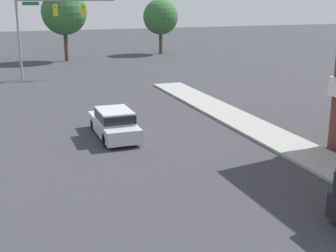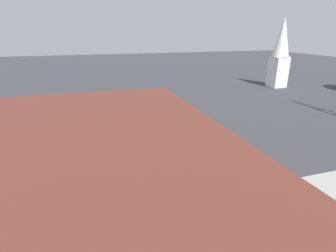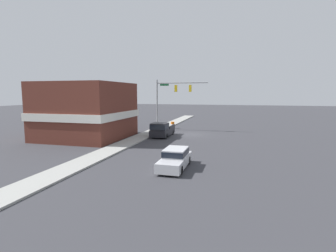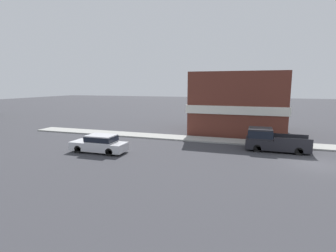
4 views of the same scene
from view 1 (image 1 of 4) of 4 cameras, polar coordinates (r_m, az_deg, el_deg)
far_signal_assembly at (r=43.47m, az=-14.29°, el=12.72°), size 8.72×0.49×7.38m
car_lead at (r=24.70m, az=-6.59°, el=0.43°), size 1.78×4.85×1.52m
backdrop_tree_left_mid at (r=55.15m, az=-12.56°, el=13.39°), size 5.10×5.10×8.04m
backdrop_tree_center at (r=61.07m, az=-0.91°, el=13.15°), size 4.47×4.47×6.91m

